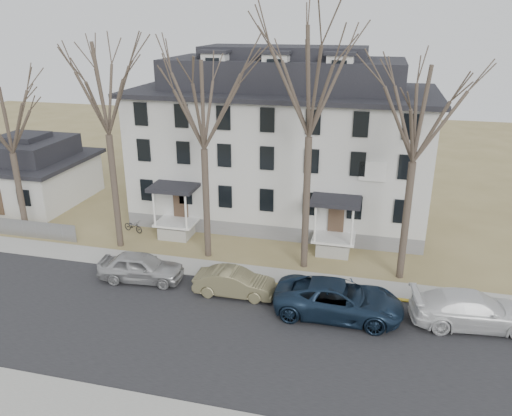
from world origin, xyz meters
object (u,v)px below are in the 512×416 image
(bicycle_left, at_px, (133,227))
(tree_center, at_px, (311,74))
(tree_mid_left, at_px, (202,99))
(car_tan, at_px, (235,283))
(car_navy, at_px, (339,300))
(small_house, at_px, (30,173))
(car_silver, at_px, (141,268))
(tree_mid_right, at_px, (419,108))
(boarding_house, at_px, (282,143))
(tree_far_left, at_px, (103,82))
(tree_bungalow, at_px, (6,116))
(car_white, at_px, (472,310))

(bicycle_left, bearing_deg, tree_center, -82.93)
(bicycle_left, bearing_deg, tree_mid_left, -92.10)
(tree_mid_left, distance_m, car_tan, 10.26)
(car_navy, bearing_deg, tree_mid_left, 60.11)
(small_house, xyz_separation_m, car_navy, (25.44, -11.02, -1.38))
(car_silver, height_order, car_navy, car_navy)
(tree_mid_left, height_order, tree_mid_right, same)
(tree_center, relative_size, car_silver, 3.11)
(tree_mid_right, xyz_separation_m, bicycle_left, (-17.65, 2.13, -9.19))
(tree_center, bearing_deg, boarding_house, 110.20)
(tree_center, bearing_deg, tree_mid_right, 0.00)
(tree_far_left, bearing_deg, tree_center, 0.00)
(car_silver, bearing_deg, car_navy, -99.68)
(boarding_house, bearing_deg, tree_bungalow, -152.99)
(boarding_house, relative_size, tree_bungalow, 1.93)
(tree_far_left, bearing_deg, boarding_house, 42.18)
(car_tan, bearing_deg, tree_center, -37.38)
(small_house, xyz_separation_m, tree_mid_left, (17.00, -6.20, 7.35))
(tree_mid_right, bearing_deg, tree_far_left, 180.00)
(small_house, relative_size, tree_mid_right, 0.68)
(car_navy, relative_size, car_white, 1.09)
(car_tan, height_order, car_navy, car_navy)
(car_silver, bearing_deg, tree_far_left, 36.16)
(boarding_house, bearing_deg, bicycle_left, -146.63)
(car_tan, bearing_deg, tree_mid_left, 33.95)
(tree_mid_right, relative_size, bicycle_left, 8.07)
(car_navy, height_order, bicycle_left, car_navy)
(tree_far_left, distance_m, car_navy, 17.93)
(tree_mid_left, relative_size, tree_mid_right, 1.00)
(boarding_house, height_order, tree_bungalow, boarding_house)
(bicycle_left, bearing_deg, tree_mid_right, -79.87)
(boarding_house, xyz_separation_m, car_white, (11.68, -12.32, -4.55))
(tree_mid_left, bearing_deg, car_tan, -54.88)
(tree_center, relative_size, tree_bungalow, 1.36)
(tree_mid_right, bearing_deg, tree_bungalow, 180.00)
(tree_center, bearing_deg, car_white, -25.66)
(boarding_house, relative_size, car_tan, 4.85)
(tree_bungalow, bearing_deg, boarding_house, 27.01)
(car_navy, bearing_deg, car_silver, 85.21)
(tree_mid_left, relative_size, car_tan, 2.97)
(car_tan, xyz_separation_m, bicycle_left, (-9.09, 6.31, -0.29))
(tree_mid_left, xyz_separation_m, bicycle_left, (-6.15, 2.13, -9.19))
(car_white, bearing_deg, boarding_house, 35.63)
(tree_bungalow, height_order, car_silver, tree_bungalow)
(small_house, bearing_deg, car_tan, -27.49)
(tree_bungalow, bearing_deg, tree_center, 0.00)
(small_house, xyz_separation_m, car_white, (31.68, -10.37, -1.42))
(boarding_house, xyz_separation_m, tree_center, (3.00, -8.15, 5.71))
(tree_far_left, xyz_separation_m, tree_center, (12.00, 0.00, 0.74))
(tree_bungalow, relative_size, bicycle_left, 6.83)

